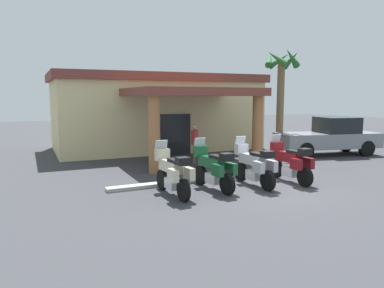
{
  "coord_description": "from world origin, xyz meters",
  "views": [
    {
      "loc": [
        -7.44,
        -9.65,
        2.98
      ],
      "look_at": [
        -1.36,
        2.86,
        1.2
      ],
      "focal_mm": 34.59,
      "sensor_mm": 36.0,
      "label": 1
    }
  ],
  "objects": [
    {
      "name": "palm_tree_near_portico",
      "position": [
        5.15,
        5.73,
        3.73
      ],
      "size": [
        1.87,
        1.89,
        5.44
      ],
      "color": "brown",
      "rests_on": "ground_plane"
    },
    {
      "name": "motorcycle_maroon",
      "position": [
        1.23,
        0.3,
        0.7
      ],
      "size": [
        0.71,
        2.21,
        1.61
      ],
      "rotation": [
        0.0,
        0.0,
        1.55
      ],
      "color": "black",
      "rests_on": "ground_plane"
    },
    {
      "name": "curb_strip",
      "position": [
        -0.98,
        1.74,
        0.06
      ],
      "size": [
        7.89,
        0.36,
        0.12
      ],
      "primitive_type": "cube",
      "color": "#ADA89E",
      "rests_on": "ground_plane"
    },
    {
      "name": "ground_plane",
      "position": [
        0.0,
        0.0,
        0.0
      ],
      "size": [
        80.0,
        80.0,
        0.0
      ],
      "primitive_type": "plane",
      "color": "#38383D"
    },
    {
      "name": "motorcycle_green",
      "position": [
        -1.71,
        0.54,
        0.7
      ],
      "size": [
        0.73,
        2.21,
        1.61
      ],
      "rotation": [
        0.0,
        0.0,
        1.65
      ],
      "color": "black",
      "rests_on": "ground_plane"
    },
    {
      "name": "motorcycle_cream",
      "position": [
        -3.18,
        0.45,
        0.7
      ],
      "size": [
        0.71,
        2.21,
        1.61
      ],
      "rotation": [
        0.0,
        0.0,
        1.6
      ],
      "color": "black",
      "rests_on": "ground_plane"
    },
    {
      "name": "motorcycle_silver",
      "position": [
        -0.24,
        0.39,
        0.7
      ],
      "size": [
        0.7,
        2.21,
        1.61
      ],
      "rotation": [
        0.0,
        0.0,
        1.57
      ],
      "color": "black",
      "rests_on": "ground_plane"
    },
    {
      "name": "pedestrian",
      "position": [
        -0.22,
        4.96,
        1.03
      ],
      "size": [
        0.32,
        0.49,
        1.77
      ],
      "rotation": [
        0.0,
        0.0,
        2.7
      ],
      "color": "brown",
      "rests_on": "ground_plane"
    },
    {
      "name": "motel_building",
      "position": [
        0.08,
        10.39,
        2.16
      ],
      "size": [
        11.8,
        10.43,
        4.22
      ],
      "rotation": [
        0.0,
        0.0,
        -0.03
      ],
      "color": "beige",
      "rests_on": "ground_plane"
    },
    {
      "name": "pickup_truck_gray",
      "position": [
        7.18,
        4.25,
        0.94
      ],
      "size": [
        5.49,
        3.02,
        1.95
      ],
      "rotation": [
        0.0,
        0.0,
        -0.23
      ],
      "color": "black",
      "rests_on": "ground_plane"
    }
  ]
}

